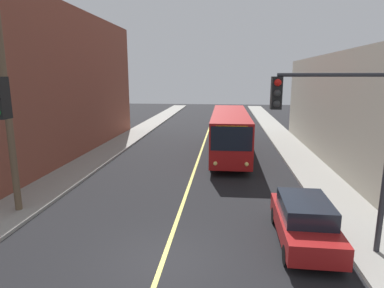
{
  "coord_description": "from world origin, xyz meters",
  "views": [
    {
      "loc": [
        1.93,
        -9.15,
        5.81
      ],
      "look_at": [
        0.0,
        8.97,
        2.0
      ],
      "focal_mm": 30.4,
      "sensor_mm": 36.0,
      "label": 1
    }
  ],
  "objects_px": {
    "city_bus": "(230,131)",
    "traffic_signal_right_corner": "(339,126)",
    "utility_pole_near": "(4,77)",
    "parked_car_red": "(304,221)"
  },
  "relations": [
    {
      "from": "city_bus",
      "to": "utility_pole_near",
      "type": "distance_m",
      "value": 15.4
    },
    {
      "from": "utility_pole_near",
      "to": "traffic_signal_right_corner",
      "type": "height_order",
      "value": "utility_pole_near"
    },
    {
      "from": "city_bus",
      "to": "utility_pole_near",
      "type": "relative_size",
      "value": 1.19
    },
    {
      "from": "city_bus",
      "to": "parked_car_red",
      "type": "xyz_separation_m",
      "value": [
        2.53,
        -13.13,
        -0.98
      ]
    },
    {
      "from": "city_bus",
      "to": "parked_car_red",
      "type": "relative_size",
      "value": 2.75
    },
    {
      "from": "city_bus",
      "to": "traffic_signal_right_corner",
      "type": "relative_size",
      "value": 2.03
    },
    {
      "from": "utility_pole_near",
      "to": "traffic_signal_right_corner",
      "type": "xyz_separation_m",
      "value": [
        12.36,
        -2.0,
        -1.46
      ]
    },
    {
      "from": "parked_car_red",
      "to": "utility_pole_near",
      "type": "distance_m",
      "value": 12.75
    },
    {
      "from": "city_bus",
      "to": "traffic_signal_right_corner",
      "type": "bearing_deg",
      "value": -76.85
    },
    {
      "from": "parked_car_red",
      "to": "traffic_signal_right_corner",
      "type": "xyz_separation_m",
      "value": [
        0.68,
        -0.61,
        3.46
      ]
    }
  ]
}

